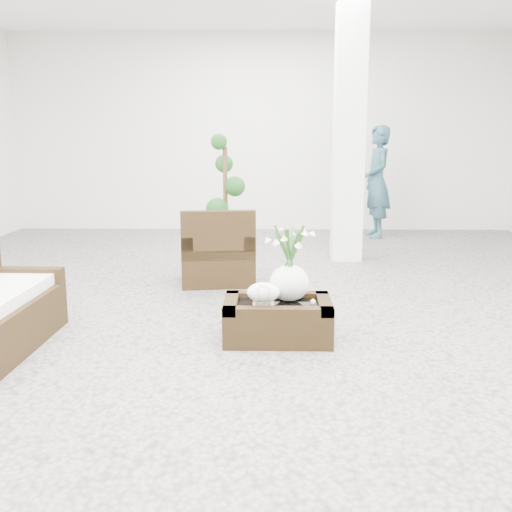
{
  "coord_description": "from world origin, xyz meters",
  "views": [
    {
      "loc": [
        0.11,
        -5.5,
        1.71
      ],
      "look_at": [
        0.0,
        -0.1,
        0.62
      ],
      "focal_mm": 42.08,
      "sensor_mm": 36.0,
      "label": 1
    }
  ],
  "objects": [
    {
      "name": "shopper",
      "position": [
        1.95,
        4.7,
        0.94
      ],
      "size": [
        0.52,
        0.73,
        1.88
      ],
      "primitive_type": "imported",
      "rotation": [
        0.0,
        0.0,
        -1.47
      ],
      "color": "#2A505E",
      "rests_on": "ground"
    },
    {
      "name": "topiary",
      "position": [
        -0.4,
        1.62,
        0.85
      ],
      "size": [
        0.45,
        0.45,
        1.69
      ],
      "primitive_type": null,
      "color": "#163D13",
      "rests_on": "ground"
    },
    {
      "name": "coffee_table",
      "position": [
        0.19,
        -0.61,
        0.16
      ],
      "size": [
        0.9,
        0.6,
        0.31
      ],
      "primitive_type": "cube",
      "color": "#32220E",
      "rests_on": "ground"
    },
    {
      "name": "planter_narcissus",
      "position": [
        0.29,
        -0.51,
        0.71
      ],
      "size": [
        0.44,
        0.44,
        0.8
      ],
      "primitive_type": null,
      "color": "white",
      "rests_on": "coffee_table"
    },
    {
      "name": "ground",
      "position": [
        0.0,
        0.0,
        0.0
      ],
      "size": [
        11.0,
        11.0,
        0.0
      ],
      "primitive_type": "plane",
      "color": "gray",
      "rests_on": "ground"
    },
    {
      "name": "column",
      "position": [
        1.2,
        2.8,
        1.75
      ],
      "size": [
        0.4,
        0.4,
        3.5
      ],
      "primitive_type": "cube",
      "color": "white",
      "rests_on": "ground"
    },
    {
      "name": "armchair",
      "position": [
        -0.49,
        1.43,
        0.44
      ],
      "size": [
        0.93,
        0.9,
        0.89
      ],
      "primitive_type": "cube",
      "rotation": [
        0.0,
        0.0,
        3.27
      ],
      "color": "#32220E",
      "rests_on": "ground"
    },
    {
      "name": "tealight",
      "position": [
        0.49,
        -0.59,
        0.33
      ],
      "size": [
        0.04,
        0.04,
        0.03
      ],
      "primitive_type": "cylinder",
      "color": "white",
      "rests_on": "coffee_table"
    },
    {
      "name": "sheep_figurine",
      "position": [
        0.07,
        -0.71,
        0.42
      ],
      "size": [
        0.28,
        0.23,
        0.21
      ],
      "primitive_type": "ellipsoid",
      "color": "white",
      "rests_on": "coffee_table"
    }
  ]
}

